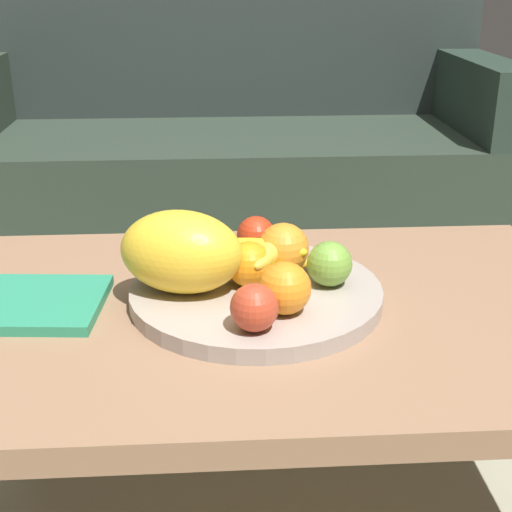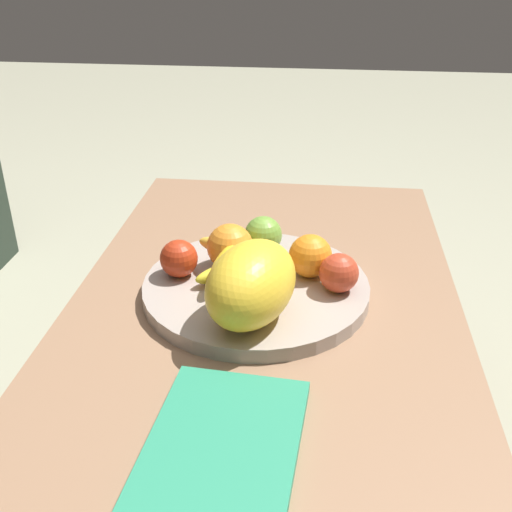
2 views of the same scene
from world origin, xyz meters
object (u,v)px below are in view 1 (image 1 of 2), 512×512
magazine (19,303)px  apple_right (257,235)px  couch (229,156)px  orange_right (283,249)px  melon_large_front (181,252)px  fruit_bowl (256,294)px  orange_front (285,288)px  apple_left (330,264)px  banana_bunch (266,259)px  orange_left (249,264)px  apple_front (254,308)px  coffee_table (262,332)px

magazine → apple_right: bearing=24.6°
couch → orange_right: 1.27m
magazine → melon_large_front: bearing=3.5°
fruit_bowl → orange_front: size_ratio=5.15×
apple_right → magazine: (-0.37, -0.13, -0.05)m
apple_left → banana_bunch: apple_left is taller
banana_bunch → couch: bearing=91.0°
orange_left → apple_left: same height
melon_large_front → apple_right: size_ratio=2.84×
couch → apple_front: (-0.01, -1.44, 0.16)m
orange_left → apple_right: 0.13m
orange_front → apple_left: (0.08, 0.09, -0.00)m
orange_left → melon_large_front: bearing=-174.1°
orange_right → apple_left: size_ratio=1.18×
magazine → banana_bunch: bearing=10.8°
couch → apple_right: couch is taller
banana_bunch → magazine: 0.38m
orange_left → banana_bunch: bearing=51.7°
orange_right → apple_front: 0.20m
apple_right → couch: bearing=90.7°
orange_right → melon_large_front: bearing=-160.4°
couch → magazine: size_ratio=6.80×
couch → orange_front: bearing=-88.4°
couch → banana_bunch: (0.02, -1.27, 0.16)m
banana_bunch → magazine: bearing=-173.8°
fruit_bowl → orange_front: bearing=-69.0°
couch → banana_bunch: bearing=-89.0°
orange_front → apple_right: size_ratio=1.15×
couch → fruit_bowl: size_ratio=4.42×
orange_right → banana_bunch: size_ratio=0.49×
fruit_bowl → apple_left: apple_left is taller
fruit_bowl → coffee_table: bearing=-62.8°
orange_front → banana_bunch: 0.13m
orange_left → couch: bearing=89.7°
fruit_bowl → apple_right: size_ratio=5.90×
orange_right → apple_right: orange_right is taller
melon_large_front → orange_right: size_ratio=2.27×
couch → orange_front: couch is taller
coffee_table → orange_left: bearing=130.3°
apple_right → apple_left: bearing=-53.1°
couch → banana_bunch: 1.28m
apple_left → coffee_table: bearing=-171.2°
coffee_table → banana_bunch: 0.11m
apple_left → banana_bunch: size_ratio=0.41×
melon_large_front → banana_bunch: melon_large_front is taller
orange_right → orange_front: bearing=-94.8°
orange_right → apple_front: bearing=-106.9°
coffee_table → apple_front: (-0.02, -0.12, 0.10)m
fruit_bowl → banana_bunch: banana_bunch is taller
orange_left → magazine: (-0.35, -0.01, -0.05)m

